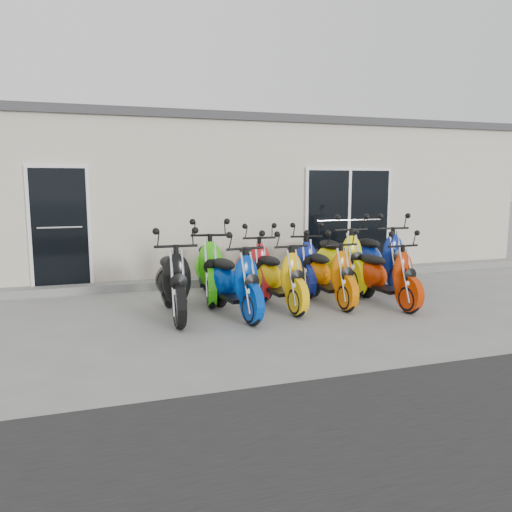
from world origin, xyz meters
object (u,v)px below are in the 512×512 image
object	(u,v)px
scooter_front_orange_b	(329,266)
scooter_front_red	(386,267)
scooter_front_black	(173,271)
scooter_back_extra	(379,250)
scooter_front_blue	(234,272)
scooter_front_orange_a	(279,268)
scooter_back_red	(253,258)
scooter_back_green	(209,258)
scooter_back_yellow	(339,251)
scooter_back_blue	(300,256)

from	to	relation	value
scooter_front_orange_b	scooter_front_red	world-z (taller)	scooter_front_orange_b
scooter_front_black	scooter_back_extra	bearing A→B (deg)	15.20
scooter_front_blue	scooter_front_black	bearing A→B (deg)	160.00
scooter_front_orange_a	scooter_back_red	world-z (taller)	scooter_back_red
scooter_front_blue	scooter_back_green	size ratio (longest dim) A/B	0.93
scooter_front_orange_a	scooter_back_red	size ratio (longest dim) A/B	0.97
scooter_front_blue	scooter_front_red	world-z (taller)	scooter_front_blue
scooter_back_extra	scooter_front_blue	bearing A→B (deg)	-158.55
scooter_front_orange_b	scooter_back_green	distance (m)	2.04
scooter_front_red	scooter_back_extra	bearing A→B (deg)	58.02
scooter_front_orange_a	scooter_back_extra	distance (m)	2.58
scooter_front_black	scooter_front_orange_a	xyz separation A→B (m)	(1.69, 0.04, -0.05)
scooter_back_green	scooter_back_yellow	xyz separation A→B (m)	(2.48, -0.01, 0.01)
scooter_back_yellow	scooter_back_extra	world-z (taller)	same
scooter_front_orange_b	scooter_front_red	xyz separation A→B (m)	(0.85, -0.38, -0.00)
scooter_back_red	scooter_front_black	bearing A→B (deg)	-143.02
scooter_front_black	scooter_back_yellow	size ratio (longest dim) A/B	0.96
scooter_front_blue	scooter_front_orange_a	world-z (taller)	scooter_front_blue
scooter_back_green	scooter_back_blue	distance (m)	1.74
scooter_back_red	scooter_back_green	bearing A→B (deg)	-172.11
scooter_front_orange_b	scooter_back_red	distance (m)	1.41
scooter_front_orange_b	scooter_back_green	size ratio (longest dim) A/B	0.89
scooter_back_red	scooter_back_yellow	xyz separation A→B (m)	(1.66, -0.09, 0.06)
scooter_front_orange_a	scooter_front_red	xyz separation A→B (m)	(1.73, -0.35, -0.01)
scooter_back_green	scooter_back_yellow	world-z (taller)	scooter_back_yellow
scooter_front_orange_b	scooter_back_extra	distance (m)	1.78
scooter_back_red	scooter_back_extra	world-z (taller)	scooter_back_extra
scooter_back_extra	scooter_back_yellow	bearing A→B (deg)	-178.44
scooter_back_green	scooter_back_extra	world-z (taller)	scooter_back_extra
scooter_front_blue	scooter_back_yellow	size ratio (longest dim) A/B	0.91
scooter_front_blue	scooter_back_yellow	bearing A→B (deg)	17.66
scooter_front_red	scooter_back_red	size ratio (longest dim) A/B	0.96
scooter_back_green	scooter_back_yellow	distance (m)	2.48
scooter_front_black	scooter_back_extra	size ratio (longest dim) A/B	0.96
scooter_front_red	scooter_back_red	distance (m)	2.30
scooter_front_red	scooter_back_red	world-z (taller)	scooter_back_red
scooter_front_blue	scooter_back_yellow	xyz separation A→B (m)	(2.36, 1.16, 0.06)
scooter_front_orange_b	scooter_front_red	bearing A→B (deg)	-26.35
scooter_back_red	scooter_back_extra	distance (m)	2.51
scooter_back_blue	scooter_back_yellow	xyz separation A→B (m)	(0.75, -0.09, 0.07)
scooter_front_orange_b	scooter_back_extra	bearing A→B (deg)	28.83
scooter_front_black	scooter_back_extra	world-z (taller)	scooter_back_extra
scooter_front_black	scooter_front_orange_b	distance (m)	2.57
scooter_front_black	scooter_back_yellow	distance (m)	3.39
scooter_front_orange_a	scooter_back_green	xyz separation A→B (m)	(-0.93, 0.96, 0.07)
scooter_front_blue	scooter_back_yellow	distance (m)	2.63
scooter_front_black	scooter_front_orange_a	distance (m)	1.69
scooter_front_blue	scooter_back_green	distance (m)	1.18
scooter_front_blue	scooter_front_orange_a	bearing A→B (deg)	6.42
scooter_back_green	scooter_back_blue	bearing A→B (deg)	11.51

